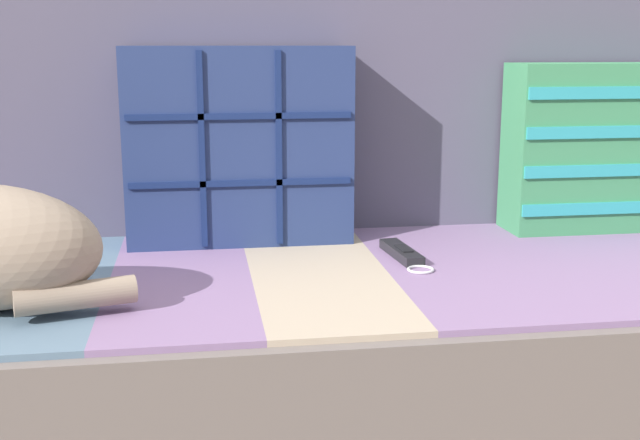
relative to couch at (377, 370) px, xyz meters
name	(u,v)px	position (x,y,z in m)	size (l,w,h in m)	color
couch	(377,370)	(0.00, 0.00, 0.00)	(2.08, 0.83, 0.43)	brown
sofa_backrest	(346,96)	(0.00, 0.34, 0.51)	(2.04, 0.14, 0.57)	#514C60
throw_pillow_quilted	(239,146)	(-0.25, 0.20, 0.42)	(0.45, 0.14, 0.40)	navy
throw_pillow_striped	(597,147)	(0.53, 0.20, 0.40)	(0.39, 0.14, 0.36)	#3D8956
game_remote_far	(403,253)	(0.05, 0.02, 0.23)	(0.06, 0.21, 0.02)	black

